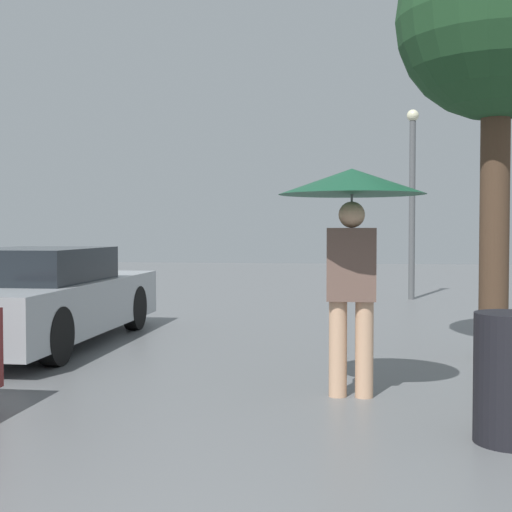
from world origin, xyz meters
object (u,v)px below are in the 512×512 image
at_px(pedestrian, 352,208).
at_px(parked_car_farthest, 44,298).
at_px(trash_bin, 512,378).
at_px(street_lamp, 412,191).
at_px(tree, 497,25).

xyz_separation_m(pedestrian, parked_car_farthest, (-3.84, 2.34, -1.05)).
distance_m(parked_car_farthest, trash_bin, 6.05).
height_order(pedestrian, street_lamp, street_lamp).
bearing_deg(pedestrian, tree, 51.44).
xyz_separation_m(street_lamp, trash_bin, (-0.14, -10.10, -1.80)).
xyz_separation_m(parked_car_farthest, tree, (5.39, -0.39, 3.09)).
relative_size(tree, street_lamp, 1.23).
xyz_separation_m(pedestrian, trash_bin, (1.08, -1.19, -1.18)).
relative_size(street_lamp, trash_bin, 4.44).
relative_size(pedestrian, trash_bin, 2.23).
distance_m(pedestrian, tree, 3.21).
bearing_deg(trash_bin, street_lamp, 89.21).
bearing_deg(trash_bin, tree, 81.48).
distance_m(tree, trash_bin, 4.52).
bearing_deg(street_lamp, pedestrian, -97.79).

